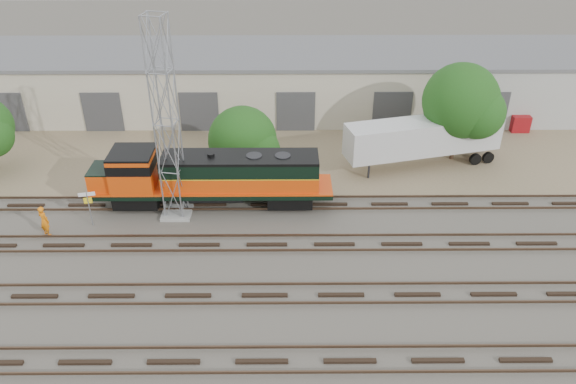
{
  "coord_description": "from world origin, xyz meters",
  "views": [
    {
      "loc": [
        1.07,
        -25.47,
        19.61
      ],
      "look_at": [
        1.26,
        4.0,
        2.2
      ],
      "focal_mm": 35.0,
      "sensor_mm": 36.0,
      "label": 1
    }
  ],
  "objects_px": {
    "signal_tower": "(167,126)",
    "semi_trailer": "(427,137)",
    "locomotive": "(208,177)",
    "worker": "(44,221)"
  },
  "relations": [
    {
      "from": "signal_tower",
      "to": "worker",
      "type": "height_order",
      "value": "signal_tower"
    },
    {
      "from": "locomotive",
      "to": "worker",
      "type": "height_order",
      "value": "locomotive"
    },
    {
      "from": "signal_tower",
      "to": "semi_trailer",
      "type": "relative_size",
      "value": 1.07
    },
    {
      "from": "signal_tower",
      "to": "semi_trailer",
      "type": "height_order",
      "value": "signal_tower"
    },
    {
      "from": "worker",
      "to": "semi_trailer",
      "type": "distance_m",
      "value": 26.44
    },
    {
      "from": "locomotive",
      "to": "worker",
      "type": "relative_size",
      "value": 7.76
    },
    {
      "from": "signal_tower",
      "to": "semi_trailer",
      "type": "bearing_deg",
      "value": 21.23
    },
    {
      "from": "worker",
      "to": "signal_tower",
      "type": "bearing_deg",
      "value": -133.23
    },
    {
      "from": "locomotive",
      "to": "signal_tower",
      "type": "xyz_separation_m",
      "value": [
        -2.04,
        -1.02,
        4.01
      ]
    },
    {
      "from": "locomotive",
      "to": "semi_trailer",
      "type": "distance_m",
      "value": 16.3
    }
  ]
}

